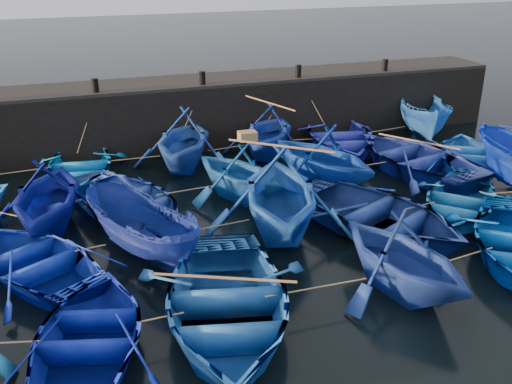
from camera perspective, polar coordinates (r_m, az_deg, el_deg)
name	(u,v)px	position (r m, az deg, el deg)	size (l,w,h in m)	color
ground	(296,263)	(14.85, 4.02, -7.13)	(120.00, 120.00, 0.00)	black
quay_wall	(199,113)	(23.67, -5.77, 7.88)	(26.00, 2.50, 2.50)	black
quay_top	(197,81)	(23.35, -5.90, 10.98)	(26.00, 2.50, 0.12)	black
bollard_1	(95,85)	(21.87, -15.78, 10.22)	(0.24, 0.24, 0.50)	black
bollard_2	(202,78)	(22.43, -5.39, 11.30)	(0.24, 0.24, 0.50)	black
bollard_3	(298,71)	(23.66, 4.26, 11.97)	(0.24, 0.24, 0.50)	black
bollard_4	(385,65)	(25.47, 12.78, 12.28)	(0.24, 0.24, 0.50)	black
boat_1	(79,166)	(20.80, -17.27, 2.48)	(3.30, 4.62, 0.96)	blue
boat_2	(184,138)	(20.89, -7.25, 5.33)	(3.66, 4.25, 2.24)	#1D449B
boat_3	(268,130)	(21.95, 1.23, 6.20)	(3.43, 3.97, 2.09)	navy
boat_4	(339,136)	(23.08, 8.34, 5.55)	(3.85, 5.38, 1.12)	#1E2699
boat_5	(424,116)	(25.29, 16.45, 7.29)	(1.80, 4.78, 1.85)	blue
boat_7	(48,194)	(17.09, -20.08, -0.17)	(3.63, 4.21, 2.21)	#06107A
boat_8	(126,200)	(17.53, -12.86, -0.80)	(3.57, 4.99, 1.04)	#2546AC
boat_9	(239,170)	(18.14, -1.74, 2.19)	(3.19, 3.70, 1.94)	#1656A3
boat_10	(323,155)	(19.08, 6.68, 3.65)	(3.72, 4.32, 2.27)	#0C389B
boat_11	(416,157)	(21.25, 15.73, 3.37)	(3.92, 5.48, 1.14)	navy
boat_12	(468,154)	(22.46, 20.42, 3.55)	(3.21, 4.49, 0.93)	blue
boat_14	(37,260)	(15.02, -21.03, -6.36)	(3.23, 4.51, 0.94)	#0A2297
boat_15	(140,230)	(14.97, -11.48, -3.79)	(1.57, 4.18, 1.62)	navy
boat_16	(280,191)	(15.78, 2.37, 0.08)	(4.22, 4.90, 2.58)	blue
boat_17	(377,213)	(16.51, 12.02, -2.10)	(3.92, 5.48, 1.14)	navy
boat_18	(460,201)	(18.26, 19.69, -0.86)	(3.12, 4.37, 0.91)	#1562A5
boat_21	(91,335)	(12.05, -16.17, -13.60)	(3.18, 4.45, 0.92)	#051587
boat_22	(225,303)	(12.29, -3.08, -11.02)	(4.06, 5.67, 1.18)	#164D90
boat_23	(403,254)	(13.58, 14.46, -6.04)	(3.34, 3.88, 2.04)	navy
wooden_crate	(248,136)	(17.85, -0.86, 5.63)	(0.55, 0.42, 0.28)	olive
mooring_ropes	(241,165)	(18.84, -1.55, 2.70)	(18.49, 11.55, 2.10)	tan
loose_oars	(308,154)	(17.26, 5.19, 3.83)	(11.26, 11.98, 1.50)	#99724C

